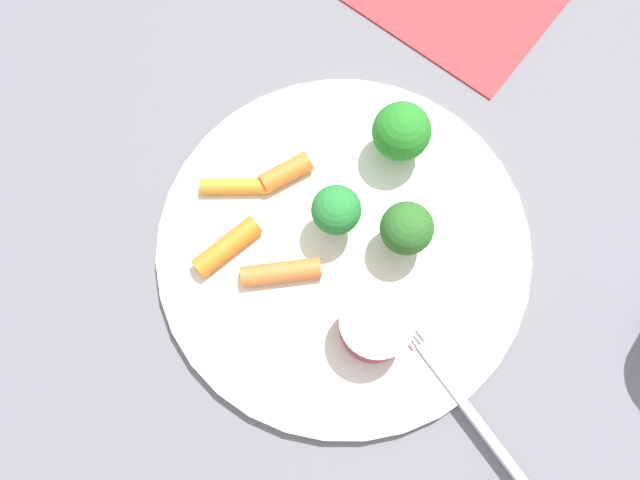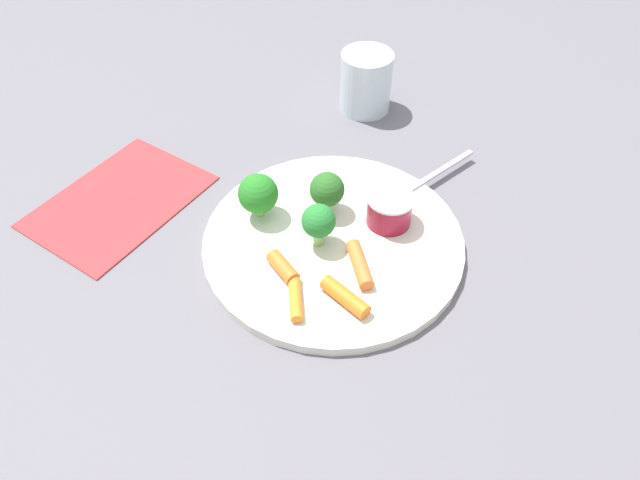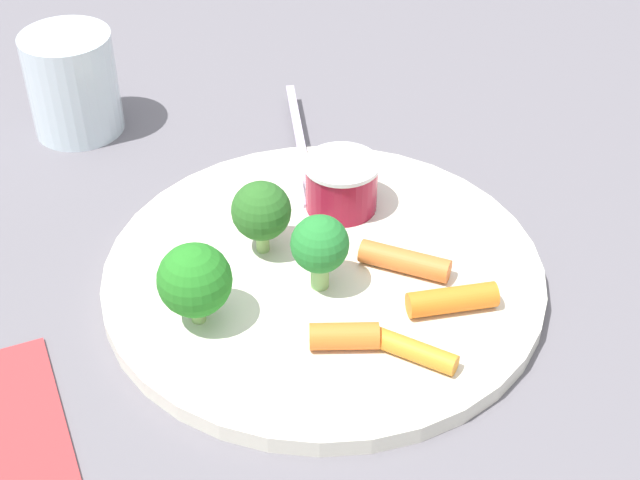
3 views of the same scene
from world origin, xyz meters
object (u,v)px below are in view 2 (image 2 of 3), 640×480
at_px(carrot_stick_1, 360,264).
at_px(fork, 424,181).
at_px(broccoli_floret_0, 327,190).
at_px(carrot_stick_0, 345,297).
at_px(broccoli_floret_2, 256,196).
at_px(sauce_cup, 389,209).
at_px(carrot_stick_2, 300,300).
at_px(carrot_stick_3, 283,267).
at_px(plate, 333,242).
at_px(broccoli_floret_1, 319,222).
at_px(napkin, 119,201).
at_px(drinking_glass, 366,82).

bearing_deg(carrot_stick_1, fork, -7.40).
height_order(broccoli_floret_0, carrot_stick_0, broccoli_floret_0).
height_order(broccoli_floret_0, broccoli_floret_2, broccoli_floret_2).
distance_m(sauce_cup, carrot_stick_2, 0.15).
height_order(carrot_stick_1, carrot_stick_3, same).
height_order(plate, fork, fork).
height_order(carrot_stick_0, carrot_stick_2, carrot_stick_0).
bearing_deg(sauce_cup, plate, 136.57).
bearing_deg(carrot_stick_0, broccoli_floret_1, 42.19).
relative_size(broccoli_floret_1, napkin, 0.26).
height_order(carrot_stick_3, fork, carrot_stick_3).
xyz_separation_m(broccoli_floret_0, broccoli_floret_1, (-0.05, -0.01, 0.00)).
distance_m(sauce_cup, carrot_stick_0, 0.12).
distance_m(broccoli_floret_0, carrot_stick_1, 0.10).
bearing_deg(broccoli_floret_1, fork, -27.47).
relative_size(carrot_stick_0, carrot_stick_2, 1.07).
bearing_deg(broccoli_floret_2, drinking_glass, -5.56).
height_order(broccoli_floret_2, napkin, broccoli_floret_2).
bearing_deg(broccoli_floret_2, carrot_stick_3, -135.09).
bearing_deg(carrot_stick_3, carrot_stick_0, -97.43).
bearing_deg(fork, napkin, 117.47).
bearing_deg(broccoli_floret_2, plate, -87.52).
bearing_deg(broccoli_floret_1, carrot_stick_3, 162.29).
xyz_separation_m(carrot_stick_1, drinking_glass, (0.29, 0.11, 0.02)).
relative_size(broccoli_floret_0, carrot_stick_0, 0.93).
bearing_deg(carrot_stick_3, carrot_stick_2, -132.18).
xyz_separation_m(fork, drinking_glass, (0.13, 0.13, 0.03)).
bearing_deg(carrot_stick_2, drinking_glass, 10.83).
height_order(broccoli_floret_1, carrot_stick_1, broccoli_floret_1).
bearing_deg(napkin, carrot_stick_2, -102.32).
distance_m(broccoli_floret_2, drinking_glass, 0.27).
relative_size(broccoli_floret_0, carrot_stick_1, 0.88).
bearing_deg(fork, sauce_cup, 168.22).
relative_size(sauce_cup, broccoli_floret_1, 1.00).
bearing_deg(carrot_stick_0, carrot_stick_2, 116.89).
height_order(sauce_cup, carrot_stick_2, sauce_cup).
bearing_deg(carrot_stick_0, sauce_cup, -0.69).
bearing_deg(plate, carrot_stick_3, 156.75).
xyz_separation_m(carrot_stick_0, carrot_stick_3, (0.01, 0.07, 0.00)).
bearing_deg(napkin, carrot_stick_3, -96.89).
distance_m(carrot_stick_0, fork, 0.21).
distance_m(plate, carrot_stick_2, 0.10).
distance_m(plate, fork, 0.14).
height_order(sauce_cup, broccoli_floret_1, broccoli_floret_1).
height_order(broccoli_floret_1, napkin, broccoli_floret_1).
bearing_deg(broccoli_floret_1, carrot_stick_1, -107.22).
xyz_separation_m(carrot_stick_1, fork, (0.16, -0.02, -0.01)).
bearing_deg(broccoli_floret_1, drinking_glass, 10.75).
height_order(plate, sauce_cup, sauce_cup).
bearing_deg(sauce_cup, fork, -11.78).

